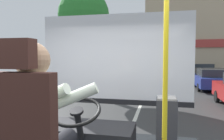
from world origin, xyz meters
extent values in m
cube|color=#363636|center=(0.00, 8.80, -0.03)|extent=(18.00, 44.00, 0.05)
cube|color=silver|center=(0.00, 8.80, 0.00)|extent=(0.12, 39.60, 0.00)
cube|color=#381E19|center=(-0.11, -0.70, 1.52)|extent=(0.48, 0.10, 0.66)
cube|color=#381E19|center=(-0.11, -0.70, 1.96)|extent=(0.22, 0.10, 0.18)
cylinder|color=silver|center=(-0.11, -0.54, 1.50)|extent=(0.32, 0.32, 0.62)
cube|color=maroon|center=(-0.11, -0.37, 1.58)|extent=(0.06, 0.01, 0.39)
sphere|color=#A37A5B|center=(-0.11, -0.54, 1.92)|extent=(0.24, 0.24, 0.24)
cylinder|color=silver|center=(-0.01, -0.28, 1.60)|extent=(0.57, 0.20, 0.30)
cylinder|color=silver|center=(-0.22, -0.28, 1.60)|extent=(0.57, 0.20, 0.30)
cylinder|color=black|center=(-0.11, 0.30, 1.20)|extent=(0.07, 0.21, 0.39)
torus|color=black|center=(-0.11, 0.23, 1.38)|extent=(0.52, 0.49, 0.22)
cylinder|color=black|center=(-0.11, 0.23, 1.38)|extent=(0.14, 0.15, 0.08)
cylinder|color=yellow|center=(0.78, 0.08, 1.77)|extent=(0.04, 0.04, 2.14)
cube|color=#333338|center=(0.81, 0.64, 1.08)|extent=(0.23, 0.26, 0.78)
cube|color=#9E9993|center=(0.81, 0.64, 1.48)|extent=(0.20, 0.24, 0.02)
cube|color=silver|center=(0.00, 1.62, 1.94)|extent=(2.50, 0.01, 1.40)
cube|color=black|center=(0.00, 1.62, 1.20)|extent=(2.50, 0.08, 0.08)
cylinder|color=#4C3828|center=(-3.16, 8.84, 1.62)|extent=(0.33, 0.33, 3.25)
sphere|color=#2A792D|center=(-3.16, 8.84, 4.11)|extent=(2.65, 2.65, 2.65)
cube|color=tan|center=(5.17, 18.57, 4.00)|extent=(11.26, 5.64, 8.01)
cube|color=#9E332D|center=(5.17, 15.69, 2.97)|extent=(10.81, 0.12, 0.60)
cylinder|color=black|center=(3.15, 8.01, 0.25)|extent=(0.14, 0.50, 0.50)
cube|color=navy|center=(3.84, 12.22, 0.52)|extent=(1.99, 4.43, 0.57)
cube|color=#282D33|center=(3.84, 11.95, 1.02)|extent=(1.63, 2.44, 0.43)
cylinder|color=black|center=(4.79, 13.59, 0.23)|extent=(0.14, 0.47, 0.47)
cylinder|color=black|center=(2.89, 13.59, 0.23)|extent=(0.14, 0.47, 0.47)
cylinder|color=black|center=(2.89, 10.84, 0.23)|extent=(0.14, 0.47, 0.47)
cube|color=black|center=(4.07, 17.21, 0.58)|extent=(1.81, 4.49, 0.64)
cube|color=#282D33|center=(4.07, 16.94, 1.15)|extent=(1.48, 2.47, 0.49)
cylinder|color=black|center=(4.93, 18.60, 0.26)|extent=(0.14, 0.53, 0.53)
cylinder|color=black|center=(3.21, 18.60, 0.26)|extent=(0.14, 0.53, 0.53)
cylinder|color=black|center=(4.93, 15.82, 0.26)|extent=(0.14, 0.53, 0.53)
cylinder|color=black|center=(3.21, 15.82, 0.26)|extent=(0.14, 0.53, 0.53)
camera|label=1|loc=(0.72, -1.83, 1.94)|focal=34.31mm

